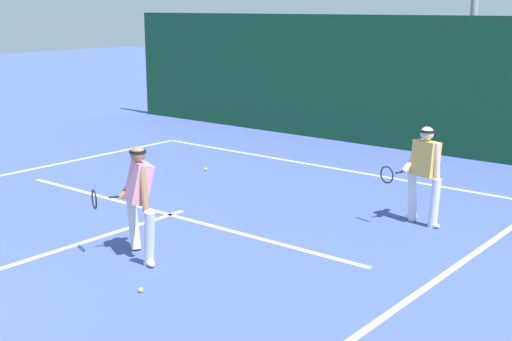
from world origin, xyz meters
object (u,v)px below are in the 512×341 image
Objects in this scene: tennis_ball_extra at (206,169)px; player_near at (139,197)px; player_far at (424,171)px; tennis_ball at (141,290)px.

player_near is at bearing -56.91° from tennis_ball_extra.
tennis_ball_extra is (-2.97, 4.56, -0.88)m from player_near.
player_far is 25.18× the size of tennis_ball_extra.
player_near reaches higher than tennis_ball_extra.
tennis_ball is at bearing 88.38° from player_far.
tennis_ball and tennis_ball_extra have the same top height.
player_far reaches higher than tennis_ball.
player_far is at bearing 72.85° from tennis_ball.
tennis_ball_extra is at bearing -31.16° from player_near.
tennis_ball is at bearing -54.04° from tennis_ball_extra.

